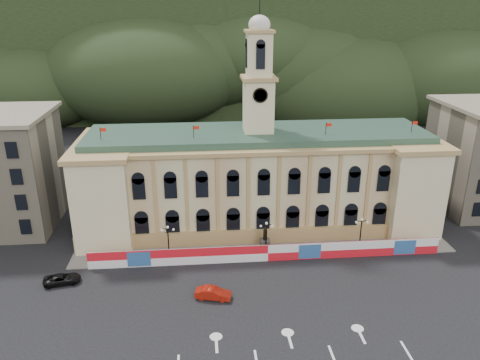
{
  "coord_description": "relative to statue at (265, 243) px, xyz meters",
  "views": [
    {
      "loc": [
        -9.06,
        -42.47,
        34.52
      ],
      "look_at": [
        -3.7,
        18.0,
        11.3
      ],
      "focal_mm": 35.0,
      "sensor_mm": 36.0,
      "label": 1
    }
  ],
  "objects": [
    {
      "name": "ground",
      "position": [
        0.0,
        -18.0,
        -1.19
      ],
      "size": [
        260.0,
        260.0,
        0.0
      ],
      "primitive_type": "plane",
      "color": "black",
      "rests_on": "ground"
    },
    {
      "name": "hill_ridge",
      "position": [
        0.03,
        103.99,
        18.3
      ],
      "size": [
        230.0,
        80.0,
        64.0
      ],
      "color": "black",
      "rests_on": "ground"
    },
    {
      "name": "city_hall",
      "position": [
        0.0,
        9.63,
        6.66
      ],
      "size": [
        56.2,
        17.6,
        37.1
      ],
      "color": "beige",
      "rests_on": "ground"
    },
    {
      "name": "hoarding_fence",
      "position": [
        0.06,
        -2.93,
        0.06
      ],
      "size": [
        50.0,
        0.44,
        2.5
      ],
      "color": "red",
      "rests_on": "ground"
    },
    {
      "name": "pavement",
      "position": [
        0.0,
        -0.25,
        -1.11
      ],
      "size": [
        56.0,
        5.5,
        0.16
      ],
      "primitive_type": "cube",
      "color": "slate",
      "rests_on": "ground"
    },
    {
      "name": "statue",
      "position": [
        0.0,
        0.0,
        0.0
      ],
      "size": [
        1.4,
        1.4,
        3.72
      ],
      "color": "#595651",
      "rests_on": "ground"
    },
    {
      "name": "lamp_left",
      "position": [
        -14.0,
        -1.0,
        1.89
      ],
      "size": [
        1.96,
        0.44,
        5.15
      ],
      "color": "black",
      "rests_on": "ground"
    },
    {
      "name": "lamp_center",
      "position": [
        0.0,
        -1.0,
        1.89
      ],
      "size": [
        1.96,
        0.44,
        5.15
      ],
      "color": "black",
      "rests_on": "ground"
    },
    {
      "name": "lamp_right",
      "position": [
        14.0,
        -1.0,
        1.89
      ],
      "size": [
        1.96,
        0.44,
        5.15
      ],
      "color": "black",
      "rests_on": "ground"
    },
    {
      "name": "red_sedan",
      "position": [
        -8.05,
        -11.36,
        -0.45
      ],
      "size": [
        3.6,
        5.18,
        1.47
      ],
      "primitive_type": "imported",
      "rotation": [
        0.0,
        0.0,
        1.33
      ],
      "color": "#A2180B",
      "rests_on": "ground"
    },
    {
      "name": "black_suv",
      "position": [
        -27.59,
        -6.29,
        -0.54
      ],
      "size": [
        3.8,
        5.42,
        1.3
      ],
      "primitive_type": "imported",
      "rotation": [
        0.0,
        0.0,
        1.75
      ],
      "color": "black",
      "rests_on": "ground"
    }
  ]
}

